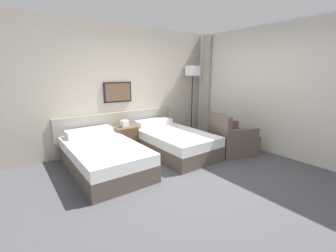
# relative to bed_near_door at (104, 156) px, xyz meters

# --- Properties ---
(ground_plane) EXTENTS (16.00, 16.00, 0.00)m
(ground_plane) POSITION_rel_bed_near_door_xyz_m (1.05, -1.14, -0.25)
(ground_plane) COLOR #47474C
(wall_headboard) EXTENTS (10.00, 0.10, 2.70)m
(wall_headboard) POSITION_rel_bed_near_door_xyz_m (1.03, 1.03, 1.05)
(wall_headboard) COLOR #B7AD99
(wall_headboard) RESTS_ON ground_plane
(wall_window) EXTENTS (0.21, 4.64, 2.70)m
(wall_window) POSITION_rel_bed_near_door_xyz_m (3.26, -1.21, 1.09)
(wall_window) COLOR white
(wall_window) RESTS_ON ground_plane
(bed_near_door) EXTENTS (1.09, 1.95, 0.60)m
(bed_near_door) POSITION_rel_bed_near_door_xyz_m (0.00, 0.00, 0.00)
(bed_near_door) COLOR brown
(bed_near_door) RESTS_ON ground_plane
(bed_near_window) EXTENTS (1.09, 1.95, 0.60)m
(bed_near_window) POSITION_rel_bed_near_door_xyz_m (1.52, 0.00, 0.00)
(bed_near_window) COLOR brown
(bed_near_window) RESTS_ON ground_plane
(nightstand) EXTENTS (0.44, 0.44, 0.69)m
(nightstand) POSITION_rel_bed_near_door_xyz_m (0.76, 0.70, 0.04)
(nightstand) COLOR brown
(nightstand) RESTS_ON ground_plane
(floor_lamp) EXTENTS (0.27, 0.27, 1.86)m
(floor_lamp) POSITION_rel_bed_near_door_xyz_m (2.71, 0.70, 1.36)
(floor_lamp) COLOR black
(floor_lamp) RESTS_ON ground_plane
(armchair) EXTENTS (1.02, 1.04, 0.85)m
(armchair) POSITION_rel_bed_near_door_xyz_m (2.57, -0.75, 0.03)
(armchair) COLOR brown
(armchair) RESTS_ON ground_plane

